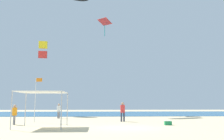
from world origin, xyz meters
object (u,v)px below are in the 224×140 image
object	(u,v)px
person_central	(59,110)
banner_flag	(36,96)
kite_diamond_red	(105,22)
person_leftmost	(123,110)
cooler_box	(168,123)
kite_box_yellow	(43,50)
person_near_tent	(15,113)
canopy_tent	(43,93)

from	to	relation	value
person_central	banner_flag	size ratio (longest dim) A/B	0.42
person_central	kite_diamond_red	size ratio (longest dim) A/B	0.57
person_leftmost	cooler_box	bearing A→B (deg)	-86.39
person_central	person_leftmost	bearing A→B (deg)	16.10
person_leftmost	kite_box_yellow	xyz separation A→B (m)	(-11.19, 14.37, 9.09)
person_near_tent	kite_box_yellow	distance (m)	19.99
banner_flag	kite_diamond_red	size ratio (longest dim) A/B	1.37
kite_diamond_red	canopy_tent	bearing A→B (deg)	-61.77
canopy_tent	person_central	size ratio (longest dim) A/B	1.94
canopy_tent	kite_diamond_red	world-z (taller)	kite_diamond_red
canopy_tent	kite_box_yellow	distance (m)	22.02
person_near_tent	person_leftmost	bearing A→B (deg)	-96.66
person_central	kite_box_yellow	distance (m)	13.34
person_leftmost	kite_box_yellow	world-z (taller)	kite_box_yellow
person_leftmost	banner_flag	bearing A→B (deg)	148.93
person_central	kite_box_yellow	world-z (taller)	kite_box_yellow
person_leftmost	cooler_box	world-z (taller)	person_leftmost
person_leftmost	banner_flag	xyz separation A→B (m)	(-8.28, -0.49, 1.36)
person_near_tent	person_central	xyz separation A→B (m)	(2.20, 8.87, 0.06)
banner_flag	kite_diamond_red	world-z (taller)	kite_diamond_red
canopy_tent	banner_flag	distance (m)	5.52
person_leftmost	cooler_box	xyz separation A→B (m)	(3.27, -4.18, -0.93)
canopy_tent	person_leftmost	bearing A→B (deg)	41.26
person_leftmost	person_central	world-z (taller)	person_leftmost
person_central	kite_box_yellow	xyz separation A→B (m)	(-4.12, 8.76, 9.17)
person_near_tent	kite_diamond_red	xyz separation A→B (m)	(7.93, 21.89, 15.35)
person_leftmost	person_central	bearing A→B (deg)	107.18
banner_flag	kite_box_yellow	world-z (taller)	kite_box_yellow
banner_flag	kite_box_yellow	size ratio (longest dim) A/B	1.43
banner_flag	cooler_box	distance (m)	12.35
person_leftmost	banner_flag	size ratio (longest dim) A/B	0.45
person_leftmost	person_central	distance (m)	9.02
canopy_tent	cooler_box	xyz separation A→B (m)	(9.79, 1.53, -2.30)
person_central	person_near_tent	bearing A→B (deg)	-49.46
banner_flag	cooler_box	size ratio (longest dim) A/B	7.27
canopy_tent	cooler_box	bearing A→B (deg)	8.88
cooler_box	canopy_tent	bearing A→B (deg)	-171.12
kite_diamond_red	person_near_tent	bearing A→B (deg)	-69.70
person_central	kite_diamond_red	distance (m)	20.89
kite_box_yellow	kite_diamond_red	bearing A→B (deg)	-165.06
banner_flag	person_central	bearing A→B (deg)	78.75
person_near_tent	banner_flag	bearing A→B (deg)	-45.70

